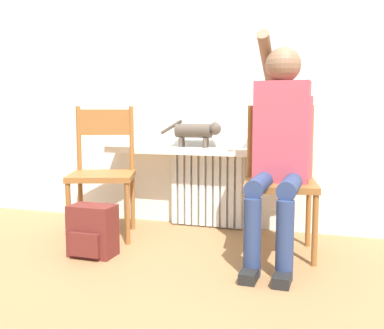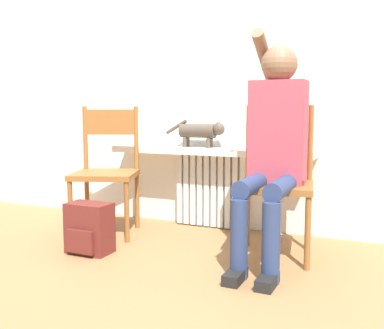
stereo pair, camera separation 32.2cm
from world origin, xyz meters
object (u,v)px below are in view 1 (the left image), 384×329
at_px(chair_left, 103,170).
at_px(person, 280,140).
at_px(chair_right, 280,178).
at_px(backpack, 92,231).
at_px(cat, 197,131).

xyz_separation_m(chair_left, person, (1.32, -0.11, 0.25)).
xyz_separation_m(chair_right, backpack, (-1.13, -0.47, -0.33)).
distance_m(chair_left, chair_right, 1.31).
bearing_deg(person, cat, 143.06).
distance_m(chair_left, backpack, 0.60).
bearing_deg(chair_right, backpack, -166.71).
relative_size(chair_right, backpack, 2.92).
height_order(chair_left, backpack, chair_left).
relative_size(chair_left, person, 0.67).
bearing_deg(person, chair_left, 175.05).
bearing_deg(chair_right, cat, 139.81).
xyz_separation_m(chair_left, backpack, (0.18, -0.47, -0.33)).
bearing_deg(chair_right, person, -95.13).
bearing_deg(backpack, chair_left, 111.28).
xyz_separation_m(chair_right, cat, (-0.70, 0.42, 0.28)).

